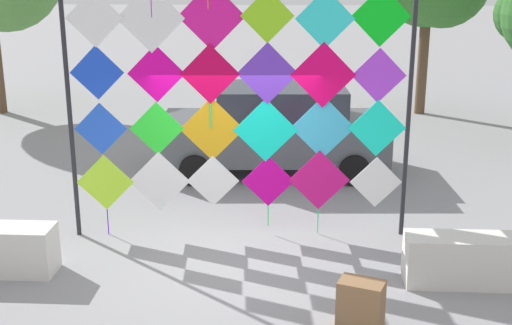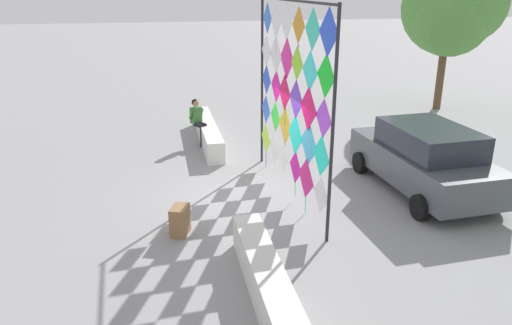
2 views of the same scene
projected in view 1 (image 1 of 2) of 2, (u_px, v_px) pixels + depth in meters
name	position (u px, v px, depth m)	size (l,w,h in m)	color
ground	(230.00, 263.00, 9.51)	(120.00, 120.00, 0.00)	gray
kite_display_rack	(241.00, 67.00, 9.77)	(5.09, 0.37, 4.76)	#232328
parked_car	(276.00, 128.00, 13.51)	(4.56, 2.35, 1.73)	#4C5156
cardboard_box_large	(361.00, 307.00, 7.67)	(0.50, 0.32, 0.63)	olive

